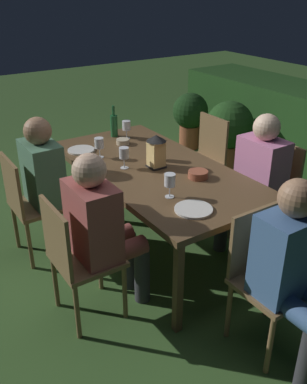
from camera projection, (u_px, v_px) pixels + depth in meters
The scene contains 24 objects.
ground_plane at pixel (154, 245), 3.69m from camera, with size 16.00×16.00×0.00m, color #385B28.
dining_table at pixel (154, 173), 3.39m from camera, with size 1.95×0.97×0.74m.
chair_side_right_a at pixel (203, 156), 4.24m from camera, with size 0.42×0.40×0.87m.
chair_side_left_a at pixel (30, 202), 3.37m from camera, with size 0.42×0.40×0.87m.
person_in_green at pixel (52, 179), 3.40m from camera, with size 0.38×0.47×1.15m.
chair_head_far at pixel (266, 273), 2.56m from camera, with size 0.40×0.42×0.87m.
person_in_blue at pixel (296, 269), 2.35m from camera, with size 0.48×0.38×1.15m.
chair_side_left_b at pixel (76, 256), 2.72m from camera, with size 0.42×0.40×0.87m.
person_in_rust at pixel (103, 227), 2.75m from camera, with size 0.38×0.47×1.15m.
chair_side_right_b at pixel (270, 189), 3.58m from camera, with size 0.42×0.40×0.87m.
person_in_pink at pixel (255, 178), 3.42m from camera, with size 0.38×0.47×1.15m.
lantern_centerpiece at pixel (156, 149), 3.29m from camera, with size 0.15×0.15×0.27m.
green_bottle_on_table at pixel (114, 125), 3.97m from camera, with size 0.07×0.07×0.29m.
wine_glass_a at pixel (99, 144), 3.49m from camera, with size 0.08×0.08×0.17m.
wine_glass_b at pixel (152, 146), 3.45m from camera, with size 0.08×0.08×0.17m.
wine_glass_c at pixel (170, 181), 2.85m from camera, with size 0.08×0.08×0.17m.
wine_glass_d at pixel (126, 126), 3.91m from camera, with size 0.08×0.08×0.17m.
wine_glass_e at pixel (124, 154), 3.29m from camera, with size 0.08×0.08×0.17m.
plate_a at pixel (194, 209), 2.73m from camera, with size 0.25×0.25×0.01m, color silver.
plate_b at pixel (81, 150), 3.67m from camera, with size 0.23×0.23×0.01m, color silver.
bowl_olives at pixel (198, 174), 3.17m from camera, with size 0.15×0.15×0.05m.
bowl_bread at pixel (123, 141), 3.82m from camera, with size 0.12×0.12×0.05m.
potted_plant_by_hedge at pixel (190, 116), 5.65m from camera, with size 0.47×0.47×0.74m.
potted_plant_corner at pixel (229, 129), 5.07m from camera, with size 0.57×0.57×0.79m.
Camera 1 is at (2.59, -1.70, 2.06)m, focal length 40.16 mm.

